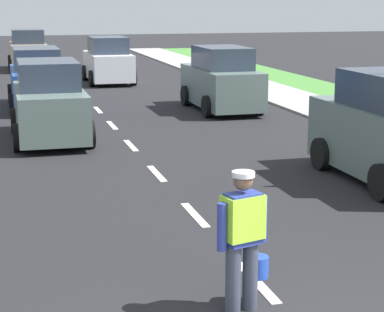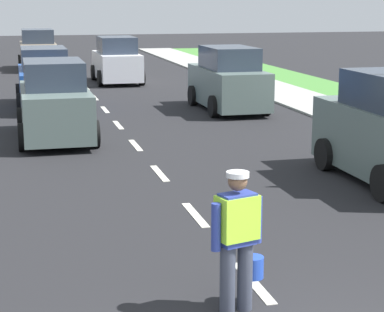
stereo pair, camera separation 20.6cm
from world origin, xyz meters
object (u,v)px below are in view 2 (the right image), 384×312
at_px(road_worker, 238,234).
at_px(car_outgoing_far, 117,61).
at_px(car_parked_far, 228,81).
at_px(car_oncoming_second, 45,80).
at_px(car_oncoming_third, 38,51).
at_px(car_oncoming_lead, 55,103).

xyz_separation_m(road_worker, car_outgoing_far, (1.96, 23.44, -0.01)).
height_order(road_worker, car_parked_far, car_parked_far).
bearing_deg(car_oncoming_second, car_outgoing_far, 63.18).
bearing_deg(car_oncoming_third, car_oncoming_second, -91.19).
relative_size(road_worker, car_parked_far, 0.39).
bearing_deg(road_worker, car_oncoming_third, 92.13).
height_order(car_oncoming_lead, car_parked_far, car_parked_far).
relative_size(road_worker, car_oncoming_second, 0.39).
xyz_separation_m(car_oncoming_lead, car_parked_far, (5.77, 3.66, 0.02)).
relative_size(car_parked_far, car_oncoming_third, 0.97).
xyz_separation_m(car_oncoming_second, car_oncoming_third, (0.28, 13.66, 0.03)).
bearing_deg(car_oncoming_third, car_outgoing_far, -66.14).
bearing_deg(car_oncoming_lead, car_oncoming_second, 90.03).
bearing_deg(car_parked_far, car_oncoming_lead, -147.56).
distance_m(car_oncoming_second, car_parked_far, 6.13).
bearing_deg(road_worker, car_oncoming_second, 94.82).
bearing_deg(car_oncoming_lead, car_outgoing_far, 74.80).
xyz_separation_m(car_outgoing_far, car_oncoming_lead, (-3.37, -12.41, 0.02)).
distance_m(car_oncoming_lead, car_oncoming_third, 19.40).
relative_size(car_outgoing_far, car_oncoming_lead, 0.98).
height_order(road_worker, car_oncoming_second, car_oncoming_second).
relative_size(car_oncoming_lead, car_oncoming_third, 0.94).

